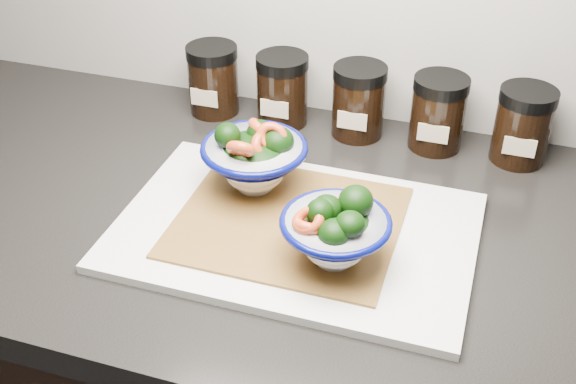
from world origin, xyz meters
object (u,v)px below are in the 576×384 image
(bowl_left, at_px, (255,158))
(bowl_right, at_px, (335,231))
(cutting_board, at_px, (295,232))
(spice_jar_a, at_px, (213,79))
(spice_jar_c, at_px, (359,101))
(spice_jar_b, at_px, (282,90))
(spice_jar_e, at_px, (523,125))
(spice_jar_d, at_px, (438,113))

(bowl_left, bearing_deg, bowl_right, -39.72)
(cutting_board, relative_size, spice_jar_a, 3.98)
(bowl_right, relative_size, spice_jar_c, 1.16)
(spice_jar_c, bearing_deg, spice_jar_a, 180.00)
(bowl_left, bearing_deg, spice_jar_b, 98.34)
(cutting_board, height_order, spice_jar_e, spice_jar_e)
(cutting_board, distance_m, spice_jar_d, 0.31)
(bowl_left, relative_size, spice_jar_d, 1.27)
(spice_jar_a, relative_size, spice_jar_c, 1.00)
(cutting_board, xyz_separation_m, spice_jar_a, (-0.23, 0.28, 0.05))
(bowl_left, height_order, spice_jar_c, bowl_left)
(spice_jar_c, relative_size, spice_jar_d, 1.00)
(spice_jar_d, distance_m, spice_jar_e, 0.12)
(bowl_right, distance_m, spice_jar_c, 0.33)
(bowl_left, distance_m, bowl_right, 0.18)
(spice_jar_b, bearing_deg, spice_jar_d, 0.00)
(spice_jar_a, distance_m, spice_jar_d, 0.36)
(bowl_left, height_order, bowl_right, bowl_left)
(cutting_board, distance_m, spice_jar_b, 0.30)
(bowl_right, relative_size, spice_jar_b, 1.16)
(spice_jar_d, bearing_deg, bowl_left, -135.79)
(spice_jar_a, height_order, spice_jar_d, same)
(spice_jar_c, xyz_separation_m, spice_jar_d, (0.12, 0.00, 0.00))
(bowl_right, xyz_separation_m, spice_jar_e, (0.19, 0.32, -0.00))
(spice_jar_b, relative_size, spice_jar_c, 1.00)
(bowl_right, xyz_separation_m, spice_jar_c, (-0.05, 0.32, -0.00))
(spice_jar_a, bearing_deg, bowl_right, -48.31)
(bowl_left, height_order, spice_jar_e, bowl_left)
(bowl_right, bearing_deg, bowl_left, 140.28)
(spice_jar_a, xyz_separation_m, spice_jar_e, (0.48, 0.00, 0.00))
(spice_jar_c, distance_m, spice_jar_d, 0.12)
(spice_jar_e, bearing_deg, spice_jar_b, 180.00)
(cutting_board, distance_m, bowl_left, 0.12)
(bowl_right, height_order, spice_jar_a, spice_jar_a)
(bowl_left, bearing_deg, spice_jar_a, 125.49)
(cutting_board, xyz_separation_m, bowl_right, (0.06, -0.05, 0.05))
(spice_jar_e, bearing_deg, spice_jar_a, 180.00)
(spice_jar_e, bearing_deg, bowl_right, -120.80)
(cutting_board, bearing_deg, spice_jar_c, 86.94)
(spice_jar_e, bearing_deg, spice_jar_c, 180.00)
(spice_jar_a, xyz_separation_m, spice_jar_d, (0.36, 0.00, 0.00))
(spice_jar_c, bearing_deg, spice_jar_d, 0.00)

